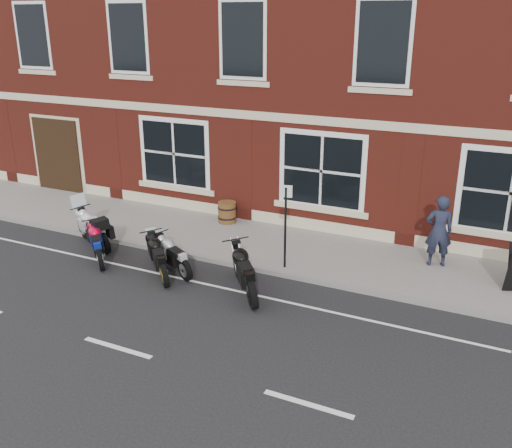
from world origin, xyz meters
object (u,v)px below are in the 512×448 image
object	(u,v)px
moto_naked_black	(246,269)
barrel_planter	(227,212)
moto_touring_silver	(93,226)
pedestrian_left	(439,231)
moto_sport_black	(160,255)
parking_sign	(285,221)
moto_sport_red	(99,241)
moto_sport_silver	(173,253)

from	to	relation	value
moto_naked_black	barrel_planter	bearing A→B (deg)	85.34
moto_touring_silver	moto_naked_black	xyz separation A→B (m)	(5.20, -0.75, 0.03)
pedestrian_left	moto_touring_silver	bearing A→B (deg)	-4.20
moto_sport_black	moto_naked_black	xyz separation A→B (m)	(2.38, 0.07, 0.06)
pedestrian_left	parking_sign	world-z (taller)	parking_sign
moto_sport_black	moto_naked_black	distance (m)	2.38
moto_touring_silver	moto_sport_black	world-z (taller)	moto_touring_silver
moto_naked_black	parking_sign	distance (m)	1.68
moto_sport_red	pedestrian_left	world-z (taller)	pedestrian_left
moto_touring_silver	moto_naked_black	distance (m)	5.26
pedestrian_left	moto_sport_silver	bearing A→B (deg)	6.84
moto_naked_black	moto_touring_silver	bearing A→B (deg)	133.21
moto_touring_silver	moto_sport_red	world-z (taller)	moto_touring_silver
moto_sport_red	moto_naked_black	distance (m)	4.38
moto_sport_black	moto_naked_black	world-z (taller)	moto_naked_black
moto_sport_red	moto_sport_silver	world-z (taller)	moto_sport_red
pedestrian_left	moto_naked_black	bearing A→B (deg)	20.66
barrel_planter	pedestrian_left	bearing A→B (deg)	-4.59
pedestrian_left	barrel_planter	xyz separation A→B (m)	(-6.35, 0.51, -0.61)
moto_naked_black	parking_sign	size ratio (longest dim) A/B	0.86
parking_sign	moto_sport_red	bearing A→B (deg)	-175.31
moto_touring_silver	moto_sport_black	xyz separation A→B (m)	(2.83, -0.82, -0.03)
moto_sport_black	barrel_planter	distance (m)	3.83
moto_touring_silver	moto_sport_red	bearing A→B (deg)	-103.94
moto_touring_silver	moto_sport_red	size ratio (longest dim) A/B	1.27
moto_sport_silver	moto_naked_black	world-z (taller)	moto_naked_black
moto_sport_black	barrel_planter	bearing A→B (deg)	47.70
moto_sport_red	moto_sport_silver	distance (m)	2.19
moto_sport_silver	barrel_planter	distance (m)	3.53
moto_sport_silver	parking_sign	bearing A→B (deg)	-36.01
moto_touring_silver	barrel_planter	world-z (taller)	moto_touring_silver
moto_sport_black	barrel_planter	world-z (taller)	moto_sport_black
moto_sport_red	moto_sport_silver	xyz separation A→B (m)	(2.18, 0.23, -0.03)
moto_sport_silver	moto_naked_black	size ratio (longest dim) A/B	0.91
barrel_planter	parking_sign	bearing A→B (deg)	-38.50
moto_sport_red	moto_sport_black	bearing A→B (deg)	-46.47
pedestrian_left	moto_sport_black	bearing A→B (deg)	8.46
moto_naked_black	pedestrian_left	distance (m)	5.04
moto_sport_silver	barrel_planter	world-z (taller)	moto_sport_silver
moto_touring_silver	parking_sign	distance (m)	5.69
moto_sport_black	moto_naked_black	bearing A→B (deg)	-42.95
moto_sport_red	barrel_planter	xyz separation A→B (m)	(1.85, 3.74, -0.07)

